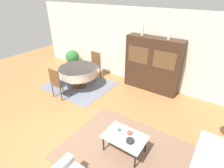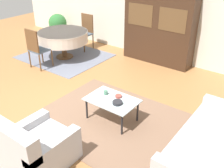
{
  "view_description": "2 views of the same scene",
  "coord_description": "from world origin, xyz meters",
  "px_view_note": "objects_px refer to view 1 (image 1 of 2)",
  "views": [
    {
      "loc": [
        2.54,
        -2.03,
        3.24
      ],
      "look_at": [
        0.2,
        1.4,
        0.95
      ],
      "focal_mm": 28.0,
      "sensor_mm": 36.0,
      "label": 1
    },
    {
      "loc": [
        3.62,
        -2.8,
        2.88
      ],
      "look_at": [
        1.22,
        0.39,
        0.75
      ],
      "focal_mm": 42.0,
      "sensor_mm": 36.0,
      "label": 2
    }
  ],
  "objects_px": {
    "coffee_table": "(125,138)",
    "vase_short": "(169,36)",
    "cup": "(119,129)",
    "potted_plant": "(72,58)",
    "bowl": "(130,141)",
    "display_cabinet": "(152,65)",
    "dining_table": "(78,71)",
    "bowl_small": "(130,133)",
    "vase_tall": "(143,30)",
    "dining_chair_far": "(94,64)",
    "dining_chair_near": "(58,82)"
  },
  "relations": [
    {
      "from": "dining_chair_far",
      "to": "potted_plant",
      "type": "xyz_separation_m",
      "value": [
        -1.46,
        0.22,
        -0.12
      ]
    },
    {
      "from": "cup",
      "to": "bowl_small",
      "type": "distance_m",
      "value": 0.25
    },
    {
      "from": "coffee_table",
      "to": "cup",
      "type": "xyz_separation_m",
      "value": [
        -0.2,
        0.07,
        0.08
      ]
    },
    {
      "from": "display_cabinet",
      "to": "cup",
      "type": "bearing_deg",
      "value": -80.69
    },
    {
      "from": "display_cabinet",
      "to": "bowl",
      "type": "xyz_separation_m",
      "value": [
        0.84,
        -3.02,
        -0.47
      ]
    },
    {
      "from": "bowl",
      "to": "bowl_small",
      "type": "relative_size",
      "value": 1.43
    },
    {
      "from": "bowl",
      "to": "dining_chair_far",
      "type": "bearing_deg",
      "value": 139.88
    },
    {
      "from": "coffee_table",
      "to": "bowl",
      "type": "height_order",
      "value": "bowl"
    },
    {
      "from": "dining_chair_far",
      "to": "cup",
      "type": "xyz_separation_m",
      "value": [
        2.71,
        -2.46,
        -0.11
      ]
    },
    {
      "from": "coffee_table",
      "to": "dining_chair_near",
      "type": "relative_size",
      "value": 0.87
    },
    {
      "from": "cup",
      "to": "bowl",
      "type": "bearing_deg",
      "value": -20.42
    },
    {
      "from": "coffee_table",
      "to": "dining_table",
      "type": "height_order",
      "value": "dining_table"
    },
    {
      "from": "dining_chair_far",
      "to": "bowl_small",
      "type": "relative_size",
      "value": 8.43
    },
    {
      "from": "bowl",
      "to": "vase_tall",
      "type": "height_order",
      "value": "vase_tall"
    },
    {
      "from": "vase_short",
      "to": "dining_chair_far",
      "type": "bearing_deg",
      "value": -170.86
    },
    {
      "from": "bowl",
      "to": "vase_tall",
      "type": "distance_m",
      "value": 3.64
    },
    {
      "from": "display_cabinet",
      "to": "bowl",
      "type": "bearing_deg",
      "value": -74.52
    },
    {
      "from": "coffee_table",
      "to": "cup",
      "type": "distance_m",
      "value": 0.23
    },
    {
      "from": "dining_chair_near",
      "to": "bowl_small",
      "type": "height_order",
      "value": "dining_chair_near"
    },
    {
      "from": "vase_short",
      "to": "cup",
      "type": "bearing_deg",
      "value": -88.86
    },
    {
      "from": "display_cabinet",
      "to": "dining_table",
      "type": "distance_m",
      "value": 2.63
    },
    {
      "from": "vase_short",
      "to": "vase_tall",
      "type": "bearing_deg",
      "value": 180.0
    },
    {
      "from": "display_cabinet",
      "to": "dining_chair_far",
      "type": "distance_m",
      "value": 2.31
    },
    {
      "from": "dining_chair_near",
      "to": "potted_plant",
      "type": "xyz_separation_m",
      "value": [
        -1.46,
        2.06,
        -0.12
      ]
    },
    {
      "from": "dining_table",
      "to": "potted_plant",
      "type": "bearing_deg",
      "value": 142.04
    },
    {
      "from": "vase_short",
      "to": "potted_plant",
      "type": "height_order",
      "value": "vase_short"
    },
    {
      "from": "coffee_table",
      "to": "vase_tall",
      "type": "xyz_separation_m",
      "value": [
        -1.14,
        2.96,
        1.64
      ]
    },
    {
      "from": "dining_chair_far",
      "to": "cup",
      "type": "relative_size",
      "value": 13.31
    },
    {
      "from": "potted_plant",
      "to": "bowl_small",
      "type": "bearing_deg",
      "value": -30.61
    },
    {
      "from": "coffee_table",
      "to": "dining_chair_near",
      "type": "xyz_separation_m",
      "value": [
        -2.91,
        0.69,
        0.19
      ]
    },
    {
      "from": "cup",
      "to": "potted_plant",
      "type": "relative_size",
      "value": 0.1
    },
    {
      "from": "display_cabinet",
      "to": "dining_table",
      "type": "relative_size",
      "value": 1.36
    },
    {
      "from": "coffee_table",
      "to": "dining_chair_far",
      "type": "distance_m",
      "value": 3.86
    },
    {
      "from": "bowl",
      "to": "potted_plant",
      "type": "xyz_separation_m",
      "value": [
        -4.54,
        2.81,
        0.01
      ]
    },
    {
      "from": "dining_chair_far",
      "to": "cup",
      "type": "bearing_deg",
      "value": 137.84
    },
    {
      "from": "bowl_small",
      "to": "vase_tall",
      "type": "relative_size",
      "value": 0.37
    },
    {
      "from": "coffee_table",
      "to": "vase_short",
      "type": "height_order",
      "value": "vase_short"
    },
    {
      "from": "coffee_table",
      "to": "bowl",
      "type": "bearing_deg",
      "value": -20.61
    },
    {
      "from": "vase_short",
      "to": "potted_plant",
      "type": "distance_m",
      "value": 4.38
    },
    {
      "from": "dining_table",
      "to": "dining_chair_near",
      "type": "relative_size",
      "value": 1.33
    },
    {
      "from": "coffee_table",
      "to": "potted_plant",
      "type": "distance_m",
      "value": 5.17
    },
    {
      "from": "dining_table",
      "to": "dining_chair_far",
      "type": "xyz_separation_m",
      "value": [
        0.0,
        0.92,
        -0.03
      ]
    },
    {
      "from": "display_cabinet",
      "to": "vase_tall",
      "type": "relative_size",
      "value": 5.71
    },
    {
      "from": "cup",
      "to": "potted_plant",
      "type": "bearing_deg",
      "value": 147.33
    },
    {
      "from": "vase_tall",
      "to": "cup",
      "type": "bearing_deg",
      "value": -71.87
    },
    {
      "from": "display_cabinet",
      "to": "vase_tall",
      "type": "bearing_deg",
      "value": 179.89
    },
    {
      "from": "display_cabinet",
      "to": "vase_short",
      "type": "xyz_separation_m",
      "value": [
        0.42,
        0.0,
        1.03
      ]
    },
    {
      "from": "potted_plant",
      "to": "vase_tall",
      "type": "bearing_deg",
      "value": 3.66
    },
    {
      "from": "dining_chair_far",
      "to": "bowl_small",
      "type": "height_order",
      "value": "dining_chair_far"
    },
    {
      "from": "coffee_table",
      "to": "dining_chair_far",
      "type": "relative_size",
      "value": 0.87
    }
  ]
}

